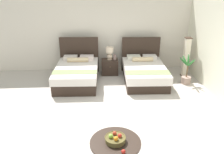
{
  "coord_description": "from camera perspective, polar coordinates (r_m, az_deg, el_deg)",
  "views": [
    {
      "loc": [
        -0.44,
        -5.36,
        3.16
      ],
      "look_at": [
        -0.04,
        0.51,
        0.68
      ],
      "focal_mm": 37.18,
      "sensor_mm": 36.0,
      "label": 1
    }
  ],
  "objects": [
    {
      "name": "fruit_bowl",
      "position": [
        4.32,
        0.8,
        -14.92
      ],
      "size": [
        0.39,
        0.39,
        0.17
      ],
      "color": "brown",
      "rests_on": "coffee_table"
    },
    {
      "name": "vase",
      "position": [
        8.16,
        0.66,
        4.89
      ],
      "size": [
        0.1,
        0.1,
        0.2
      ],
      "color": "gray",
      "rests_on": "nightstand"
    },
    {
      "name": "wall_back",
      "position": [
        8.62,
        -0.85,
        10.63
      ],
      "size": [
        9.63,
        0.12,
        2.66
      ],
      "primitive_type": "cube",
      "color": "silver",
      "rests_on": "ground"
    },
    {
      "name": "floor_lamp_corner",
      "position": [
        8.4,
        17.76,
        4.64
      ],
      "size": [
        0.22,
        0.22,
        1.38
      ],
      "color": "#3A291F",
      "rests_on": "ground"
    },
    {
      "name": "bed_near_corner",
      "position": [
        7.84,
        7.87,
        1.32
      ],
      "size": [
        1.44,
        2.1,
        1.26
      ],
      "color": "#2F221B",
      "rests_on": "ground"
    },
    {
      "name": "coffee_table",
      "position": [
        4.42,
        0.84,
        -16.82
      ],
      "size": [
        0.93,
        0.93,
        0.45
      ],
      "color": "#2F221B",
      "rests_on": "ground"
    },
    {
      "name": "potted_palm",
      "position": [
        7.92,
        17.82,
        0.46
      ],
      "size": [
        0.52,
        0.58,
        0.96
      ],
      "color": "#A28577",
      "rests_on": "ground"
    },
    {
      "name": "loose_apple",
      "position": [
        4.09,
        2.82,
        -17.86
      ],
      "size": [
        0.07,
        0.07,
        0.07
      ],
      "color": "red",
      "rests_on": "coffee_table"
    },
    {
      "name": "nightstand",
      "position": [
        8.31,
        -0.56,
        2.53
      ],
      "size": [
        0.58,
        0.47,
        0.54
      ],
      "color": "#2F221B",
      "rests_on": "ground"
    },
    {
      "name": "table_lamp",
      "position": [
        8.16,
        -0.59,
        6.11
      ],
      "size": [
        0.27,
        0.27,
        0.45
      ],
      "color": "beige",
      "rests_on": "nightstand"
    },
    {
      "name": "bed_near_window",
      "position": [
        7.7,
        -8.56,
        1.02
      ],
      "size": [
        1.42,
        2.08,
        1.3
      ],
      "color": "#2F221B",
      "rests_on": "ground"
    },
    {
      "name": "ground_plane",
      "position": [
        6.24,
        0.73,
        -7.65
      ],
      "size": [
        9.63,
        9.71,
        0.02
      ],
      "primitive_type": "cube",
      "color": "#B9B0A8"
    }
  ]
}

